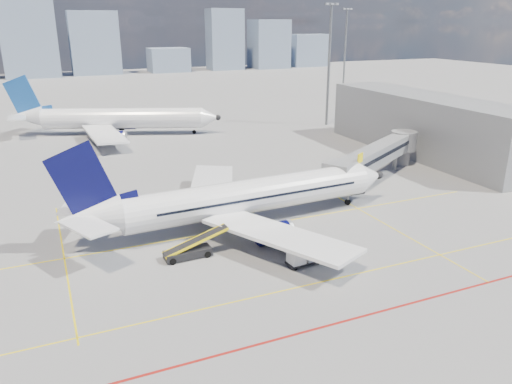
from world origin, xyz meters
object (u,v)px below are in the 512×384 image
baggage_tug (293,245)px  cargo_dolly (304,255)px  ramp_worker (317,251)px  main_aircraft (239,198)px  belt_loader (189,251)px  second_aircraft (114,119)px

baggage_tug → cargo_dolly: (-0.39, -2.91, 0.25)m
ramp_worker → cargo_dolly: bearing=125.7°
cargo_dolly → main_aircraft: bearing=95.0°
main_aircraft → belt_loader: (-7.46, -5.55, -2.53)m
main_aircraft → second_aircraft: bearing=92.9°
main_aircraft → ramp_worker: 11.64m
main_aircraft → ramp_worker: (3.72, -10.77, -2.35)m
second_aircraft → ramp_worker: size_ratio=23.21×
ramp_worker → belt_loader: bearing=83.5°
cargo_dolly → ramp_worker: cargo_dolly is taller
second_aircraft → cargo_dolly: second_aircraft is taller
baggage_tug → main_aircraft: bearing=114.7°
main_aircraft → belt_loader: 9.64m
cargo_dolly → ramp_worker: 1.81m
second_aircraft → cargo_dolly: 66.32m
main_aircraft → ramp_worker: bearing=-73.7°
main_aircraft → second_aircraft: second_aircraft is taller
baggage_tug → belt_loader: belt_loader is taller
main_aircraft → second_aircraft: (-5.39, 54.56, -0.00)m
second_aircraft → belt_loader: 60.20m
main_aircraft → cargo_dolly: main_aircraft is taller
cargo_dolly → belt_loader: bearing=143.6°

